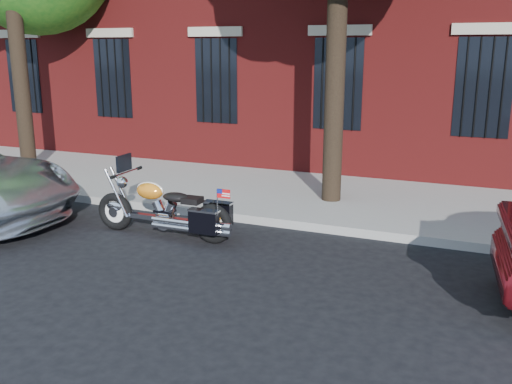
% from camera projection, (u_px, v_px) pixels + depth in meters
% --- Properties ---
extents(ground, '(120.00, 120.00, 0.00)m').
position_uv_depth(ground, '(247.00, 252.00, 8.60)').
color(ground, black).
rests_on(ground, ground).
extents(curb, '(40.00, 0.16, 0.15)m').
position_uv_depth(curb, '(279.00, 222.00, 9.82)').
color(curb, gray).
rests_on(curb, ground).
extents(sidewalk, '(40.00, 3.60, 0.15)m').
position_uv_depth(sidewalk, '(312.00, 196.00, 11.50)').
color(sidewalk, gray).
rests_on(sidewalk, ground).
extents(motorcycle, '(2.58, 0.75, 1.30)m').
position_uv_depth(motorcycle, '(169.00, 212.00, 9.13)').
color(motorcycle, black).
rests_on(motorcycle, ground).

